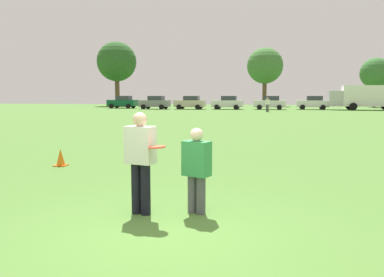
{
  "coord_description": "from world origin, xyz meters",
  "views": [
    {
      "loc": [
        1.26,
        -5.19,
        1.97
      ],
      "look_at": [
        -0.01,
        2.58,
        1.07
      ],
      "focal_mm": 35.84,
      "sensor_mm": 36.0,
      "label": 1
    }
  ],
  "objects_px": {
    "player_defender": "(197,166)",
    "parked_car_mid_left": "(155,102)",
    "parked_car_center": "(190,102)",
    "parked_car_far_right": "(313,103)",
    "traffic_cone": "(61,158)",
    "player_thrower": "(140,157)",
    "parked_car_near_right": "(270,103)",
    "frisbee": "(157,147)",
    "bystander_sideline_watcher": "(267,104)",
    "box_truck": "(365,96)",
    "parked_car_mid_right": "(228,103)",
    "parked_car_near_left": "(123,102)"
  },
  "relations": [
    {
      "from": "player_defender",
      "to": "traffic_cone",
      "type": "xyz_separation_m",
      "value": [
        -4.39,
        3.63,
        -0.57
      ]
    },
    {
      "from": "bystander_sideline_watcher",
      "to": "parked_car_mid_right",
      "type": "bearing_deg",
      "value": 126.24
    },
    {
      "from": "frisbee",
      "to": "parked_car_far_right",
      "type": "xyz_separation_m",
      "value": [
        9.17,
        47.85,
        -0.24
      ]
    },
    {
      "from": "player_thrower",
      "to": "parked_car_mid_right",
      "type": "bearing_deg",
      "value": 92.27
    },
    {
      "from": "parked_car_center",
      "to": "parked_car_far_right",
      "type": "bearing_deg",
      "value": 5.53
    },
    {
      "from": "parked_car_mid_right",
      "to": "parked_car_near_right",
      "type": "xyz_separation_m",
      "value": [
        5.67,
        0.26,
        0.0
      ]
    },
    {
      "from": "player_thrower",
      "to": "parked_car_mid_left",
      "type": "bearing_deg",
      "value": 104.54
    },
    {
      "from": "parked_car_center",
      "to": "parked_car_near_right",
      "type": "distance_m",
      "value": 10.8
    },
    {
      "from": "parked_car_near_left",
      "to": "parked_car_mid_left",
      "type": "relative_size",
      "value": 1.0
    },
    {
      "from": "player_thrower",
      "to": "bystander_sideline_watcher",
      "type": "relative_size",
      "value": 1.02
    },
    {
      "from": "parked_car_mid_left",
      "to": "parked_car_far_right",
      "type": "xyz_separation_m",
      "value": [
        21.37,
        1.9,
        0.0
      ]
    },
    {
      "from": "parked_car_far_right",
      "to": "box_truck",
      "type": "bearing_deg",
      "value": -5.9
    },
    {
      "from": "player_defender",
      "to": "player_thrower",
      "type": "bearing_deg",
      "value": -168.29
    },
    {
      "from": "parked_car_center",
      "to": "traffic_cone",
      "type": "bearing_deg",
      "value": -85.31
    },
    {
      "from": "parked_car_far_right",
      "to": "parked_car_mid_right",
      "type": "bearing_deg",
      "value": -174.04
    },
    {
      "from": "player_thrower",
      "to": "parked_car_far_right",
      "type": "xyz_separation_m",
      "value": [
        9.51,
        47.63,
        -0.03
      ]
    },
    {
      "from": "parked_car_near_left",
      "to": "parked_car_mid_right",
      "type": "distance_m",
      "value": 15.62
    },
    {
      "from": "parked_car_near_right",
      "to": "bystander_sideline_watcher",
      "type": "xyz_separation_m",
      "value": [
        -0.56,
        -7.23,
        0.02
      ]
    },
    {
      "from": "player_thrower",
      "to": "parked_car_near_left",
      "type": "distance_m",
      "value": 51.13
    },
    {
      "from": "player_defender",
      "to": "parked_car_center",
      "type": "distance_m",
      "value": 46.52
    },
    {
      "from": "player_thrower",
      "to": "parked_car_far_right",
      "type": "distance_m",
      "value": 48.57
    },
    {
      "from": "player_defender",
      "to": "parked_car_far_right",
      "type": "bearing_deg",
      "value": 79.72
    },
    {
      "from": "parked_car_center",
      "to": "parked_car_mid_left",
      "type": "bearing_deg",
      "value": -176.41
    },
    {
      "from": "player_thrower",
      "to": "parked_car_near_right",
      "type": "distance_m",
      "value": 46.87
    },
    {
      "from": "traffic_cone",
      "to": "frisbee",
      "type": "bearing_deg",
      "value": -46.59
    },
    {
      "from": "parked_car_near_left",
      "to": "parked_car_center",
      "type": "bearing_deg",
      "value": -11.17
    },
    {
      "from": "parked_car_far_right",
      "to": "frisbee",
      "type": "bearing_deg",
      "value": -100.85
    },
    {
      "from": "parked_car_far_right",
      "to": "bystander_sideline_watcher",
      "type": "relative_size",
      "value": 2.58
    },
    {
      "from": "parked_car_mid_left",
      "to": "bystander_sideline_watcher",
      "type": "relative_size",
      "value": 2.58
    },
    {
      "from": "parked_car_center",
      "to": "frisbee",
      "type": "bearing_deg",
      "value": -81.05
    },
    {
      "from": "traffic_cone",
      "to": "parked_car_near_right",
      "type": "xyz_separation_m",
      "value": [
        7.31,
        42.89,
        0.69
      ]
    },
    {
      "from": "player_thrower",
      "to": "traffic_cone",
      "type": "distance_m",
      "value": 5.22
    },
    {
      "from": "player_thrower",
      "to": "parked_car_mid_left",
      "type": "xyz_separation_m",
      "value": [
        -11.86,
        45.73,
        -0.03
      ]
    },
    {
      "from": "frisbee",
      "to": "traffic_cone",
      "type": "height_order",
      "value": "frisbee"
    },
    {
      "from": "traffic_cone",
      "to": "parked_car_near_left",
      "type": "distance_m",
      "value": 46.4
    },
    {
      "from": "parked_car_near_right",
      "to": "box_truck",
      "type": "bearing_deg",
      "value": 1.25
    },
    {
      "from": "player_defender",
      "to": "bystander_sideline_watcher",
      "type": "xyz_separation_m",
      "value": [
        2.37,
        39.29,
        0.14
      ]
    },
    {
      "from": "parked_car_mid_left",
      "to": "player_defender",
      "type": "bearing_deg",
      "value": -74.35
    },
    {
      "from": "player_defender",
      "to": "bystander_sideline_watcher",
      "type": "distance_m",
      "value": 39.36
    },
    {
      "from": "parked_car_mid_right",
      "to": "bystander_sideline_watcher",
      "type": "distance_m",
      "value": 8.64
    },
    {
      "from": "traffic_cone",
      "to": "parked_car_mid_left",
      "type": "height_order",
      "value": "parked_car_mid_left"
    },
    {
      "from": "bystander_sideline_watcher",
      "to": "frisbee",
      "type": "bearing_deg",
      "value": -94.23
    },
    {
      "from": "parked_car_mid_left",
      "to": "parked_car_center",
      "type": "relative_size",
      "value": 1.0
    },
    {
      "from": "player_thrower",
      "to": "bystander_sideline_watcher",
      "type": "xyz_separation_m",
      "value": [
        3.27,
        39.48,
        -0.02
      ]
    },
    {
      "from": "parked_car_near_right",
      "to": "parked_car_far_right",
      "type": "relative_size",
      "value": 1.0
    },
    {
      "from": "parked_car_mid_right",
      "to": "player_defender",
      "type": "bearing_deg",
      "value": -86.61
    },
    {
      "from": "parked_car_near_left",
      "to": "parked_car_near_right",
      "type": "distance_m",
      "value": 21.24
    },
    {
      "from": "player_defender",
      "to": "parked_car_mid_left",
      "type": "xyz_separation_m",
      "value": [
        -12.76,
        45.54,
        0.13
      ]
    },
    {
      "from": "frisbee",
      "to": "bystander_sideline_watcher",
      "type": "xyz_separation_m",
      "value": [
        2.94,
        39.69,
        -0.22
      ]
    },
    {
      "from": "traffic_cone",
      "to": "parked_car_far_right",
      "type": "relative_size",
      "value": 0.11
    }
  ]
}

